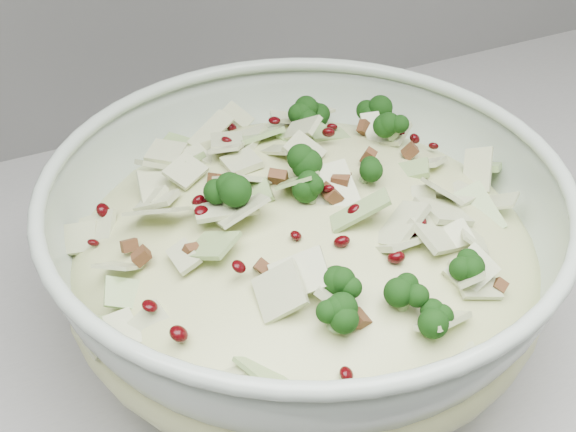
% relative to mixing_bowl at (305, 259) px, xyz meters
% --- Properties ---
extents(mixing_bowl, '(0.41, 0.41, 0.16)m').
position_rel_mixing_bowl_xyz_m(mixing_bowl, '(0.00, 0.00, 0.00)').
color(mixing_bowl, '#AFC1AF').
rests_on(mixing_bowl, counter).
extents(salad, '(0.44, 0.44, 0.16)m').
position_rel_mixing_bowl_xyz_m(salad, '(0.00, 0.00, 0.03)').
color(salad, beige).
rests_on(salad, mixing_bowl).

